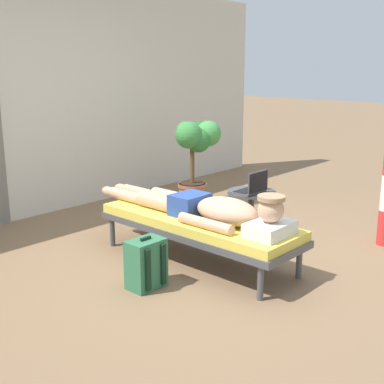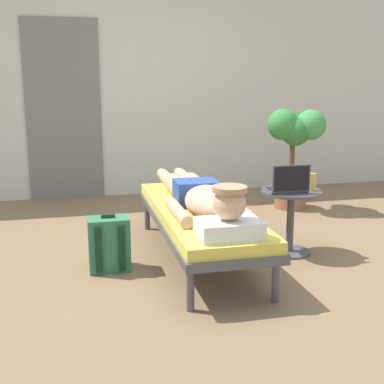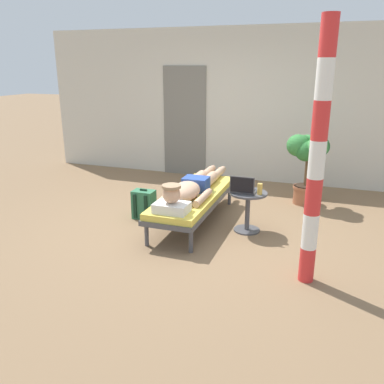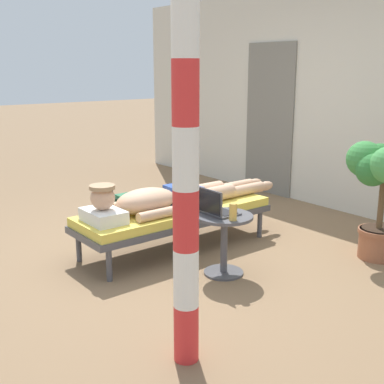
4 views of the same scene
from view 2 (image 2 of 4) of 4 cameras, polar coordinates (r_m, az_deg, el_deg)
The scene contains 10 objects.
ground_plane at distance 4.02m, azimuth 2.49°, elevation -7.80°, with size 40.00×40.00×0.00m, color #846647.
house_wall_back at distance 6.26m, azimuth -4.84°, elevation 12.21°, with size 7.60×0.20×2.70m, color beige.
house_door_panel at distance 6.09m, azimuth -14.06°, elevation 8.75°, with size 0.84×0.03×2.04m, color slate.
lounge_chair at distance 3.99m, azimuth 0.80°, elevation -2.72°, with size 0.66×1.97×0.42m.
person_reclining at distance 3.86m, azimuth 1.16°, elevation -0.62°, with size 0.53×2.17×0.33m.
side_table at distance 4.19m, azimuth 10.91°, elevation -2.04°, with size 0.48×0.48×0.52m.
laptop at distance 4.07m, azimuth 10.57°, elevation 0.79°, with size 0.31×0.24×0.23m.
drink_glass at distance 4.16m, azimuth 13.18°, elevation 1.09°, with size 0.06×0.06×0.14m, color gold.
backpack at distance 3.86m, azimuth -9.20°, elevation -5.75°, with size 0.30×0.26×0.42m.
potted_plant at distance 5.55m, azimuth 11.41°, elevation 5.72°, with size 0.62×0.58×1.08m.
Camera 2 is at (-1.04, -3.61, 1.42)m, focal length 48.01 mm.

